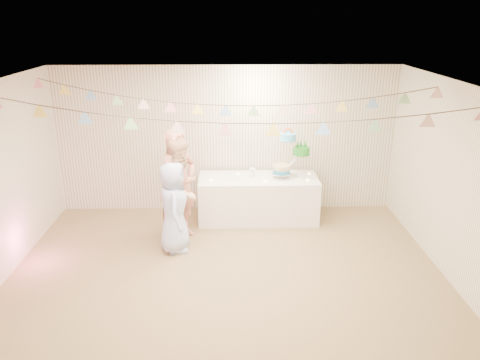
{
  "coord_description": "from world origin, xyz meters",
  "views": [
    {
      "loc": [
        0.05,
        -5.53,
        3.41
      ],
      "look_at": [
        0.2,
        0.8,
        1.15
      ],
      "focal_mm": 35.0,
      "sensor_mm": 36.0,
      "label": 1
    }
  ],
  "objects_px": {
    "person_adult_a": "(179,185)",
    "person_adult_b": "(181,189)",
    "cake_stand": "(291,155)",
    "person_child": "(174,207)",
    "table": "(258,198)"
  },
  "relations": [
    {
      "from": "person_adult_a",
      "to": "person_adult_b",
      "type": "relative_size",
      "value": 1.07
    },
    {
      "from": "person_adult_b",
      "to": "cake_stand",
      "type": "bearing_deg",
      "value": -45.07
    },
    {
      "from": "cake_stand",
      "to": "person_adult_a",
      "type": "relative_size",
      "value": 0.45
    },
    {
      "from": "person_adult_b",
      "to": "person_child",
      "type": "bearing_deg",
      "value": -169.33
    },
    {
      "from": "table",
      "to": "person_adult_a",
      "type": "height_order",
      "value": "person_adult_a"
    },
    {
      "from": "person_adult_b",
      "to": "person_child",
      "type": "distance_m",
      "value": 0.43
    },
    {
      "from": "person_adult_b",
      "to": "table",
      "type": "bearing_deg",
      "value": -38.28
    },
    {
      "from": "table",
      "to": "person_adult_a",
      "type": "bearing_deg",
      "value": -152.09
    },
    {
      "from": "person_adult_a",
      "to": "person_child",
      "type": "height_order",
      "value": "person_adult_a"
    },
    {
      "from": "cake_stand",
      "to": "person_adult_b",
      "type": "height_order",
      "value": "person_adult_b"
    },
    {
      "from": "table",
      "to": "person_adult_b",
      "type": "bearing_deg",
      "value": -150.11
    },
    {
      "from": "person_adult_a",
      "to": "table",
      "type": "bearing_deg",
      "value": -19.79
    },
    {
      "from": "table",
      "to": "person_adult_a",
      "type": "distance_m",
      "value": 1.53
    },
    {
      "from": "person_adult_b",
      "to": "person_child",
      "type": "relative_size",
      "value": 1.19
    },
    {
      "from": "person_adult_a",
      "to": "person_adult_b",
      "type": "xyz_separation_m",
      "value": [
        0.03,
        -0.04,
        -0.06
      ]
    }
  ]
}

